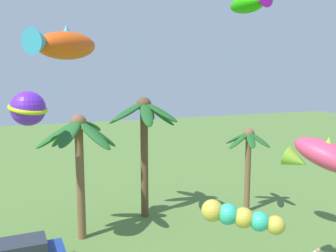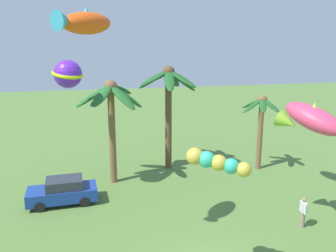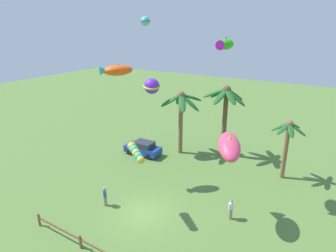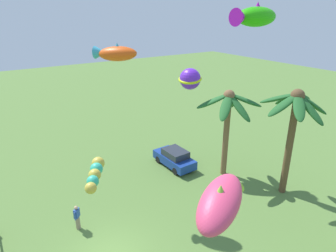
{
  "view_description": "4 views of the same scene",
  "coord_description": "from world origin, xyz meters",
  "px_view_note": "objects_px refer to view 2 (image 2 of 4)",
  "views": [
    {
      "loc": [
        -5.78,
        -8.8,
        9.0
      ],
      "look_at": [
        -0.51,
        4.59,
        6.94
      ],
      "focal_mm": 39.76,
      "sensor_mm": 36.0,
      "label": 1
    },
    {
      "loc": [
        -4.59,
        -11.16,
        9.07
      ],
      "look_at": [
        -0.88,
        4.46,
        5.24
      ],
      "focal_mm": 37.13,
      "sensor_mm": 36.0,
      "label": 2
    },
    {
      "loc": [
        11.15,
        -14.5,
        13.15
      ],
      "look_at": [
        -0.8,
        4.73,
        5.31
      ],
      "focal_mm": 31.0,
      "sensor_mm": 36.0,
      "label": 3
    },
    {
      "loc": [
        11.78,
        -4.12,
        12.2
      ],
      "look_at": [
        -1.67,
        4.74,
        5.86
      ],
      "focal_mm": 31.73,
      "sensor_mm": 36.0,
      "label": 4
    }
  ],
  "objects_px": {
    "palm_tree_0": "(168,89)",
    "kite_fish_0": "(84,22)",
    "spectator_0": "(303,212)",
    "kite_fish_2": "(310,119)",
    "palm_tree_2": "(261,114)",
    "kite_tube_5": "(216,162)",
    "palm_tree_1": "(111,104)",
    "parked_car_0": "(63,191)",
    "kite_ball_3": "(68,74)"
  },
  "relations": [
    {
      "from": "palm_tree_0",
      "to": "kite_fish_0",
      "type": "xyz_separation_m",
      "value": [
        -5.62,
        -9.79,
        3.96
      ]
    },
    {
      "from": "spectator_0",
      "to": "kite_fish_2",
      "type": "relative_size",
      "value": 0.46
    },
    {
      "from": "palm_tree_2",
      "to": "kite_tube_5",
      "type": "distance_m",
      "value": 13.8
    },
    {
      "from": "palm_tree_0",
      "to": "kite_fish_0",
      "type": "relative_size",
      "value": 2.94
    },
    {
      "from": "palm_tree_2",
      "to": "palm_tree_1",
      "type": "bearing_deg",
      "value": -179.37
    },
    {
      "from": "parked_car_0",
      "to": "kite_fish_2",
      "type": "xyz_separation_m",
      "value": [
        11.51,
        -5.9,
        4.96
      ]
    },
    {
      "from": "palm_tree_2",
      "to": "parked_car_0",
      "type": "distance_m",
      "value": 14.41
    },
    {
      "from": "palm_tree_0",
      "to": "spectator_0",
      "type": "bearing_deg",
      "value": -65.21
    },
    {
      "from": "palm_tree_1",
      "to": "kite_fish_2",
      "type": "height_order",
      "value": "palm_tree_1"
    },
    {
      "from": "palm_tree_2",
      "to": "kite_ball_3",
      "type": "height_order",
      "value": "kite_ball_3"
    },
    {
      "from": "kite_fish_0",
      "to": "parked_car_0",
      "type": "bearing_deg",
      "value": 107.11
    },
    {
      "from": "spectator_0",
      "to": "kite_fish_2",
      "type": "distance_m",
      "value": 4.93
    },
    {
      "from": "parked_car_0",
      "to": "spectator_0",
      "type": "distance_m",
      "value": 13.14
    },
    {
      "from": "kite_fish_0",
      "to": "kite_ball_3",
      "type": "height_order",
      "value": "kite_fish_0"
    },
    {
      "from": "kite_tube_5",
      "to": "spectator_0",
      "type": "bearing_deg",
      "value": 27.18
    },
    {
      "from": "palm_tree_0",
      "to": "kite_tube_5",
      "type": "relative_size",
      "value": 3.68
    },
    {
      "from": "kite_fish_0",
      "to": "kite_tube_5",
      "type": "height_order",
      "value": "kite_fish_0"
    },
    {
      "from": "palm_tree_1",
      "to": "spectator_0",
      "type": "height_order",
      "value": "palm_tree_1"
    },
    {
      "from": "palm_tree_1",
      "to": "palm_tree_2",
      "type": "distance_m",
      "value": 10.69
    },
    {
      "from": "parked_car_0",
      "to": "kite_fish_0",
      "type": "relative_size",
      "value": 1.54
    },
    {
      "from": "kite_fish_0",
      "to": "kite_tube_5",
      "type": "relative_size",
      "value": 1.25
    },
    {
      "from": "parked_car_0",
      "to": "spectator_0",
      "type": "bearing_deg",
      "value": -25.16
    },
    {
      "from": "palm_tree_0",
      "to": "kite_fish_2",
      "type": "height_order",
      "value": "palm_tree_0"
    },
    {
      "from": "parked_car_0",
      "to": "spectator_0",
      "type": "xyz_separation_m",
      "value": [
        11.89,
        -5.58,
        0.06
      ]
    },
    {
      "from": "kite_fish_0",
      "to": "kite_fish_2",
      "type": "relative_size",
      "value": 0.74
    },
    {
      "from": "palm_tree_1",
      "to": "spectator_0",
      "type": "distance_m",
      "value": 12.78
    },
    {
      "from": "palm_tree_0",
      "to": "parked_car_0",
      "type": "bearing_deg",
      "value": -149.03
    },
    {
      "from": "palm_tree_0",
      "to": "palm_tree_1",
      "type": "distance_m",
      "value": 4.58
    },
    {
      "from": "kite_tube_5",
      "to": "kite_fish_2",
      "type": "bearing_deg",
      "value": 26.14
    },
    {
      "from": "kite_fish_0",
      "to": "kite_tube_5",
      "type": "xyz_separation_m",
      "value": [
        4.25,
        -3.24,
        -4.83
      ]
    },
    {
      "from": "kite_ball_3",
      "to": "parked_car_0",
      "type": "bearing_deg",
      "value": -126.45
    },
    {
      "from": "palm_tree_0",
      "to": "palm_tree_2",
      "type": "xyz_separation_m",
      "value": [
        6.46,
        -1.7,
        -1.75
      ]
    },
    {
      "from": "parked_car_0",
      "to": "palm_tree_0",
      "type": "bearing_deg",
      "value": 30.97
    },
    {
      "from": "kite_fish_0",
      "to": "kite_ball_3",
      "type": "relative_size",
      "value": 1.04
    },
    {
      "from": "palm_tree_1",
      "to": "parked_car_0",
      "type": "distance_m",
      "value": 6.09
    },
    {
      "from": "palm_tree_2",
      "to": "kite_fish_2",
      "type": "bearing_deg",
      "value": -104.65
    },
    {
      "from": "palm_tree_2",
      "to": "spectator_0",
      "type": "xyz_separation_m",
      "value": [
        -1.87,
        -8.26,
        -3.31
      ]
    },
    {
      "from": "parked_car_0",
      "to": "kite_tube_5",
      "type": "relative_size",
      "value": 1.93
    },
    {
      "from": "palm_tree_0",
      "to": "spectator_0",
      "type": "xyz_separation_m",
      "value": [
        4.6,
        -9.96,
        -5.06
      ]
    },
    {
      "from": "palm_tree_1",
      "to": "kite_ball_3",
      "type": "bearing_deg",
      "value": -145.92
    },
    {
      "from": "palm_tree_2",
      "to": "parked_car_0",
      "type": "xyz_separation_m",
      "value": [
        -13.75,
        -2.68,
        -3.38
      ]
    },
    {
      "from": "palm_tree_0",
      "to": "palm_tree_2",
      "type": "height_order",
      "value": "palm_tree_0"
    },
    {
      "from": "palm_tree_1",
      "to": "kite_fish_0",
      "type": "bearing_deg",
      "value": -100.38
    },
    {
      "from": "kite_tube_5",
      "to": "kite_ball_3",
      "type": "bearing_deg",
      "value": 118.86
    },
    {
      "from": "palm_tree_1",
      "to": "parked_car_0",
      "type": "bearing_deg",
      "value": -140.68
    },
    {
      "from": "kite_tube_5",
      "to": "parked_car_0",
      "type": "bearing_deg",
      "value": 124.36
    },
    {
      "from": "palm_tree_2",
      "to": "kite_fish_0",
      "type": "distance_m",
      "value": 15.63
    },
    {
      "from": "palm_tree_2",
      "to": "kite_tube_5",
      "type": "relative_size",
      "value": 2.69
    },
    {
      "from": "palm_tree_0",
      "to": "parked_car_0",
      "type": "relative_size",
      "value": 1.91
    },
    {
      "from": "parked_car_0",
      "to": "kite_ball_3",
      "type": "distance_m",
      "value": 6.73
    }
  ]
}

